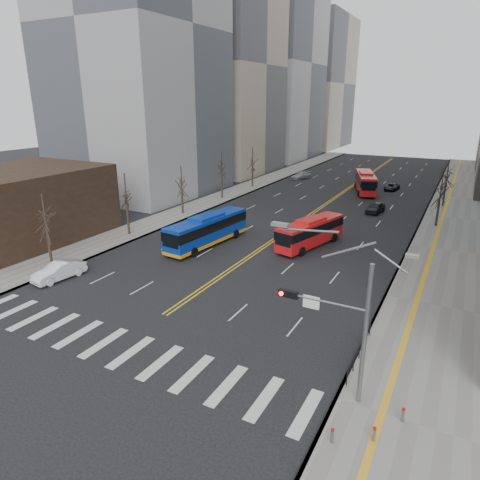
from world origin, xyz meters
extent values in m
plane|color=black|center=(0.00, 0.00, 0.00)|extent=(220.00, 220.00, 0.00)
cube|color=gray|center=(17.50, 45.00, 0.07)|extent=(7.00, 130.00, 0.15)
cube|color=gray|center=(-16.50, 45.00, 0.07)|extent=(5.00, 130.00, 0.15)
cube|color=silver|center=(-10.64, 0.00, 0.01)|extent=(0.70, 4.00, 0.01)
cube|color=silver|center=(-8.27, 0.00, 0.01)|extent=(0.70, 4.00, 0.01)
cube|color=silver|center=(-5.91, 0.00, 0.01)|extent=(0.70, 4.00, 0.01)
cube|color=silver|center=(-3.55, 0.00, 0.01)|extent=(0.70, 4.00, 0.01)
cube|color=silver|center=(-1.18, 0.00, 0.01)|extent=(0.70, 4.00, 0.01)
cube|color=silver|center=(1.18, 0.00, 0.01)|extent=(0.70, 4.00, 0.01)
cube|color=silver|center=(3.55, 0.00, 0.01)|extent=(0.70, 4.00, 0.01)
cube|color=silver|center=(5.91, 0.00, 0.01)|extent=(0.70, 4.00, 0.01)
cube|color=silver|center=(8.27, 0.00, 0.01)|extent=(0.70, 4.00, 0.01)
cube|color=silver|center=(10.64, 0.00, 0.01)|extent=(0.70, 4.00, 0.01)
cube|color=silver|center=(13.00, 0.00, 0.01)|extent=(0.70, 4.00, 0.01)
cube|color=gold|center=(-0.20, 55.00, 0.01)|extent=(0.15, 100.00, 0.01)
cube|color=gold|center=(0.20, 55.00, 0.01)|extent=(0.15, 100.00, 0.01)
cube|color=#9C9C9F|center=(-31.00, 40.00, 26.00)|extent=(22.00, 24.00, 52.00)
cube|color=gray|center=(-31.00, 66.00, 22.00)|extent=(22.00, 22.00, 44.00)
cube|color=#9C9C9F|center=(-30.00, 93.00, 24.00)|extent=(20.00, 26.00, 48.00)
cube|color=gray|center=(-29.00, 125.00, 20.00)|extent=(18.00, 30.00, 40.00)
cube|color=black|center=(-26.00, 12.00, 4.00)|extent=(14.00, 18.00, 8.00)
cylinder|color=gray|center=(15.20, 2.00, 4.00)|extent=(0.24, 0.24, 8.00)
cylinder|color=gray|center=(12.95, 2.00, 5.50)|extent=(4.50, 0.12, 0.12)
cube|color=black|center=(11.00, 2.00, 5.50)|extent=(1.10, 0.28, 0.38)
cylinder|color=#FF190C|center=(10.65, 1.84, 5.50)|extent=(0.24, 0.08, 0.24)
cylinder|color=black|center=(11.00, 1.84, 5.50)|extent=(0.24, 0.08, 0.24)
cylinder|color=black|center=(11.35, 1.84, 5.50)|extent=(0.24, 0.08, 0.24)
cube|color=white|center=(12.30, 2.00, 5.30)|extent=(0.90, 0.06, 0.70)
cube|color=#999993|center=(10.40, 2.00, 9.30)|extent=(0.90, 0.35, 0.18)
cube|color=black|center=(14.30, 6.00, 1.15)|extent=(0.04, 6.00, 0.04)
cylinder|color=black|center=(14.30, 3.00, 0.65)|extent=(0.06, 0.06, 1.00)
cylinder|color=black|center=(14.30, 4.50, 0.65)|extent=(0.06, 0.06, 1.00)
cylinder|color=black|center=(14.30, 6.00, 0.65)|extent=(0.06, 0.06, 1.00)
cylinder|color=black|center=(14.30, 7.50, 0.65)|extent=(0.06, 0.06, 1.00)
cylinder|color=black|center=(14.30, 9.00, 0.65)|extent=(0.06, 0.06, 1.00)
cylinder|color=gray|center=(14.80, -1.50, 0.50)|extent=(0.16, 0.16, 0.70)
cylinder|color=#B2140F|center=(14.80, -1.50, 0.88)|extent=(0.17, 0.17, 0.10)
cylinder|color=gray|center=(16.50, -0.50, 0.50)|extent=(0.16, 0.16, 0.70)
cylinder|color=#B2140F|center=(16.50, -0.50, 0.88)|extent=(0.17, 0.17, 0.10)
cylinder|color=gray|center=(17.50, 1.50, 0.50)|extent=(0.16, 0.16, 0.70)
cylinder|color=#B2140F|center=(17.50, 1.50, 0.88)|extent=(0.17, 0.17, 0.10)
cylinder|color=#2D221C|center=(-16.00, 8.00, 1.88)|extent=(0.28, 0.28, 3.75)
cylinder|color=#2D221C|center=(-16.00, 19.00, 1.95)|extent=(0.28, 0.28, 3.90)
cylinder|color=#2D221C|center=(-16.00, 30.00, 1.80)|extent=(0.28, 0.28, 3.60)
cylinder|color=#2D221C|center=(-16.00, 41.00, 2.00)|extent=(0.28, 0.28, 4.00)
cylinder|color=#2D221C|center=(-16.00, 52.00, 1.90)|extent=(0.28, 0.28, 3.80)
cylinder|color=#2D221C|center=(16.00, 40.00, 1.75)|extent=(0.28, 0.28, 3.50)
cylinder|color=#2D221C|center=(16.00, 52.00, 1.88)|extent=(0.28, 0.28, 3.75)
cube|color=#0B33A7|center=(-5.82, 20.33, 1.74)|extent=(3.67, 11.92, 2.78)
cube|color=black|center=(-5.82, 20.33, 2.29)|extent=(3.73, 11.95, 1.00)
cube|color=#0B33A7|center=(-5.82, 20.33, 3.23)|extent=(2.38, 4.29, 0.40)
cube|color=#FF9A0D|center=(-5.82, 20.33, 0.55)|extent=(3.73, 11.95, 0.35)
cylinder|color=black|center=(-7.43, 16.73, 0.50)|extent=(0.40, 1.03, 1.00)
cylinder|color=black|center=(-5.00, 16.47, 0.50)|extent=(0.40, 1.03, 1.00)
cylinder|color=black|center=(-6.64, 24.19, 0.50)|extent=(0.40, 1.03, 1.00)
cylinder|color=black|center=(-4.21, 23.94, 0.50)|extent=(0.40, 1.03, 1.00)
cube|color=red|center=(4.40, 25.21, 1.62)|extent=(4.68, 10.15, 2.53)
cube|color=black|center=(4.40, 25.21, 2.14)|extent=(4.75, 10.19, 0.92)
cube|color=red|center=(4.40, 25.21, 2.98)|extent=(2.62, 3.81, 0.40)
cylinder|color=black|center=(2.51, 22.42, 0.50)|extent=(0.54, 1.04, 1.00)
cylinder|color=black|center=(4.69, 21.85, 0.50)|extent=(0.54, 1.04, 1.00)
cylinder|color=black|center=(4.12, 28.56, 0.50)|extent=(0.54, 1.04, 1.00)
cylinder|color=black|center=(6.29, 27.99, 0.50)|extent=(0.54, 1.04, 1.00)
cube|color=red|center=(3.26, 57.03, 1.81)|extent=(5.88, 11.49, 2.92)
cube|color=black|center=(3.26, 57.03, 2.38)|extent=(5.94, 11.52, 1.05)
cube|color=red|center=(3.26, 57.03, 3.37)|extent=(3.15, 4.37, 0.40)
cylinder|color=black|center=(3.14, 53.21, 0.50)|extent=(0.59, 1.04, 1.00)
cylinder|color=black|center=(5.58, 53.99, 0.50)|extent=(0.59, 1.04, 1.00)
cylinder|color=black|center=(0.94, 60.06, 0.50)|extent=(0.59, 1.04, 1.00)
cylinder|color=black|center=(3.37, 60.84, 0.50)|extent=(0.59, 1.04, 1.00)
imported|color=white|center=(-12.50, 6.00, 0.78)|extent=(2.29, 4.95, 1.57)
imported|color=black|center=(7.77, 43.45, 0.74)|extent=(2.39, 4.57, 1.48)
imported|color=#ADAEB3|center=(-11.07, 64.05, 0.71)|extent=(3.41, 5.27, 1.42)
imported|color=black|center=(7.11, 61.09, 0.57)|extent=(2.43, 4.31, 1.14)
camera|label=1|loc=(18.54, -17.68, 15.48)|focal=32.00mm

